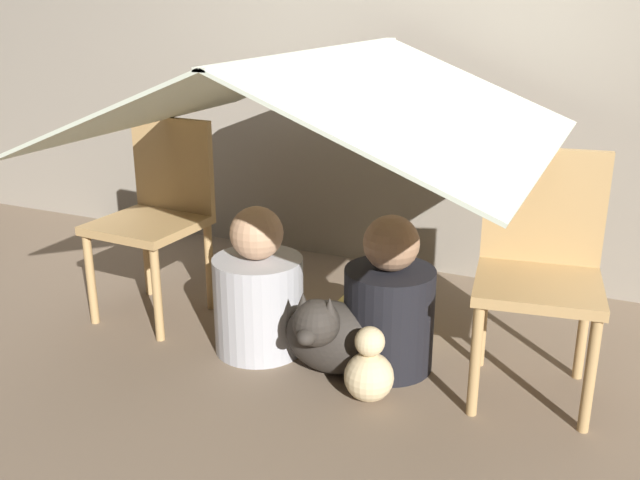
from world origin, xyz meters
TOP-DOWN VIEW (x-y plane):
  - ground_plane at (0.00, 0.00)m, footprint 8.80×8.80m
  - wall_back at (0.00, 1.22)m, footprint 7.00×0.05m
  - chair_left at (-0.79, 0.25)m, footprint 0.43×0.43m
  - chair_right at (0.78, 0.25)m, footprint 0.46×0.46m
  - sheet_canopy at (0.00, 0.18)m, footprint 1.59×1.48m
  - person_front at (-0.22, 0.10)m, footprint 0.35×0.35m
  - person_second at (0.28, 0.18)m, footprint 0.33×0.33m
  - dog at (0.10, 0.03)m, footprint 0.36×0.37m
  - floor_cushion at (0.15, 0.38)m, footprint 0.37×0.30m
  - plush_toy at (0.30, -0.07)m, footprint 0.17×0.17m

SIDE VIEW (x-z plane):
  - ground_plane at x=0.00m, z-range 0.00..0.00m
  - floor_cushion at x=0.15m, z-range 0.00..0.10m
  - plush_toy at x=0.30m, z-range -0.03..0.25m
  - dog at x=0.10m, z-range -0.02..0.34m
  - person_front at x=-0.22m, z-range -0.06..0.53m
  - person_second at x=0.28m, z-range -0.05..0.54m
  - chair_left at x=-0.79m, z-range 0.05..0.88m
  - chair_right at x=0.78m, z-range 0.05..0.88m
  - sheet_canopy at x=0.00m, z-range 0.83..1.15m
  - wall_back at x=0.00m, z-range 0.00..2.50m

